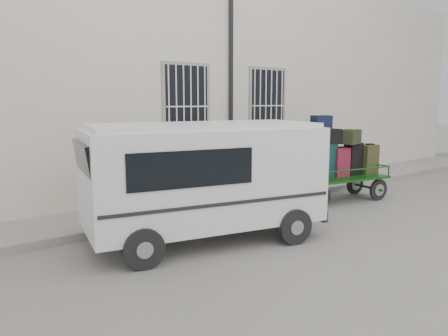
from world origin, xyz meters
name	(u,v)px	position (x,y,z in m)	size (l,w,h in m)	color
ground	(282,223)	(0.00, 0.00, 0.00)	(80.00, 80.00, 0.00)	slate
building	(152,84)	(0.00, 5.50, 3.00)	(24.00, 5.15, 6.00)	beige
sidewalk	(218,200)	(0.00, 2.20, 0.07)	(24.00, 1.70, 0.15)	slate
luggage_cart	(337,161)	(2.51, 0.64, 1.03)	(2.88, 1.49, 2.15)	black
van	(204,174)	(-1.90, 0.06, 1.21)	(4.46, 2.57, 2.11)	silver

